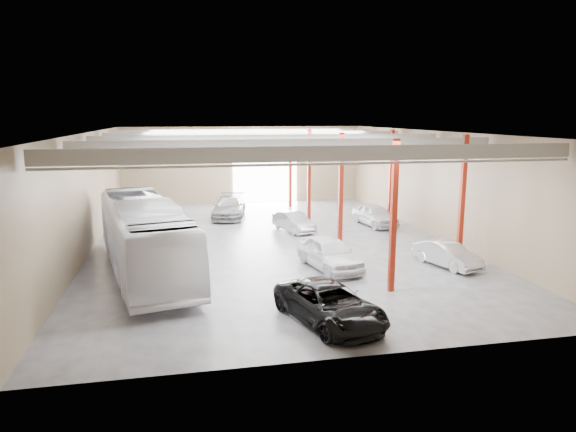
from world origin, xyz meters
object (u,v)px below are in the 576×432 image
object	(u,v)px
car_row_a	(329,253)
car_right_near	(447,254)
car_right_far	(375,215)
car_row_c	(229,207)
black_sedan	(330,304)
car_row_b	(294,222)
coach_bus	(144,237)

from	to	relation	value
car_row_a	car_right_near	world-z (taller)	car_row_a
car_row_a	car_right_far	xyz separation A→B (m)	(6.32, 9.84, -0.07)
car_row_a	car_row_c	world-z (taller)	car_row_a
black_sedan	car_row_b	world-z (taller)	black_sedan
black_sedan	car_right_far	xyz separation A→B (m)	(8.31, 16.84, 0.03)
car_row_a	car_right_near	size ratio (longest dim) A/B	1.24
car_right_near	car_right_far	size ratio (longest dim) A/B	0.87
black_sedan	car_row_c	size ratio (longest dim) A/B	0.96
coach_bus	car_row_b	size ratio (longest dim) A/B	3.36
coach_bus	black_sedan	size ratio (longest dim) A/B	2.51
car_row_a	car_row_b	distance (m)	9.12
car_row_b	car_right_far	world-z (taller)	car_right_far
car_row_b	car_right_far	xyz separation A→B (m)	(6.29, 0.72, 0.11)
black_sedan	car_right_far	bearing A→B (deg)	46.67
car_row_c	car_right_far	distance (m)	11.52
black_sedan	car_right_far	size ratio (longest dim) A/B	1.18
car_row_a	car_row_c	distance (m)	15.52
black_sedan	car_row_a	bearing A→B (deg)	57.03
coach_bus	car_right_far	size ratio (longest dim) A/B	2.97
car_right_far	car_row_b	bearing A→B (deg)	178.37
car_right_far	black_sedan	bearing A→B (deg)	-124.45
coach_bus	car_row_c	distance (m)	14.89
black_sedan	coach_bus	bearing A→B (deg)	115.36
coach_bus	car_row_a	world-z (taller)	coach_bus
car_row_a	car_right_far	world-z (taller)	car_row_a
car_row_c	car_right_far	bearing A→B (deg)	-15.46
car_row_a	car_row_c	bearing A→B (deg)	93.88
coach_bus	car_row_a	xyz separation A→B (m)	(9.50, -1.21, -1.06)
coach_bus	car_row_c	world-z (taller)	coach_bus
coach_bus	car_row_a	bearing A→B (deg)	-19.25
car_row_b	car_right_far	size ratio (longest dim) A/B	0.89
car_right_near	car_right_far	distance (m)	10.72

